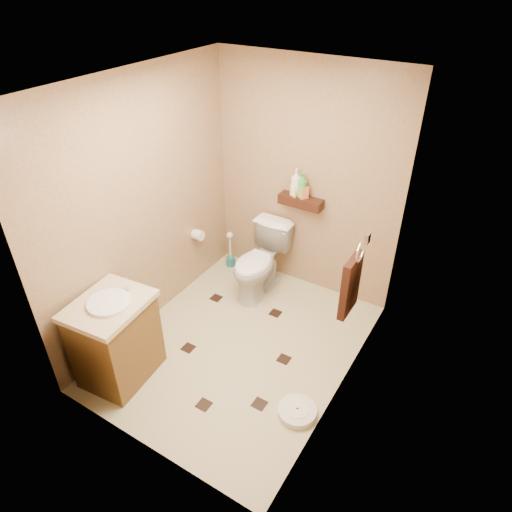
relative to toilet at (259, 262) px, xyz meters
The scene contains 19 objects.
ground 0.96m from the toilet, 71.44° to the right, with size 2.50×2.50×0.00m, color #B9AE87.
wall_back 0.96m from the toilet, 56.25° to the left, with size 2.00×0.04×2.40m, color #9E7F5A.
wall_front 2.26m from the toilet, 82.36° to the right, with size 2.00×0.04×2.40m, color #9E7F5A.
wall_left 1.37m from the toilet, 130.90° to the right, with size 0.04×2.50×2.40m, color #9E7F5A.
wall_right 1.73m from the toilet, 33.04° to the right, with size 0.04×2.50×2.40m, color #9E7F5A.
ceiling 2.20m from the toilet, 71.44° to the right, with size 2.00×2.50×0.02m, color white.
wall_shelf 0.78m from the toilet, 50.43° to the left, with size 0.46×0.14×0.10m, color black.
floor_accents 1.02m from the toilet, 71.21° to the right, with size 1.23×1.42×0.01m.
toilet is the anchor object (origin of this frame).
vanity 1.70m from the toilet, 104.31° to the right, with size 0.59×0.70×0.92m.
bathroom_scale 1.69m from the toilet, 48.29° to the right, with size 0.33×0.33×0.06m.
toilet_brush 0.63m from the toilet, 156.24° to the left, with size 0.10×0.10×0.45m.
towel_ring 1.44m from the toilet, 26.01° to the right, with size 0.12×0.30×0.76m.
toilet_paper 0.72m from the toilet, 164.61° to the right, with size 0.12×0.11×0.12m.
bottle_a 0.92m from the toilet, 57.58° to the left, with size 0.11×0.11×0.28m, color white.
bottle_b 0.88m from the toilet, 57.49° to the left, with size 0.08×0.08×0.18m, color yellow.
bottle_c 0.87m from the toilet, 53.00° to the left, with size 0.10×0.10×0.13m, color #DA4B19.
bottle_d 0.93m from the toilet, 49.91° to the left, with size 0.10×0.10×0.26m, color green.
bottle_e 0.90m from the toilet, 48.23° to the left, with size 0.08×0.08×0.18m, color #E77E4D.
Camera 1 is at (1.77, -2.59, 3.12)m, focal length 32.00 mm.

